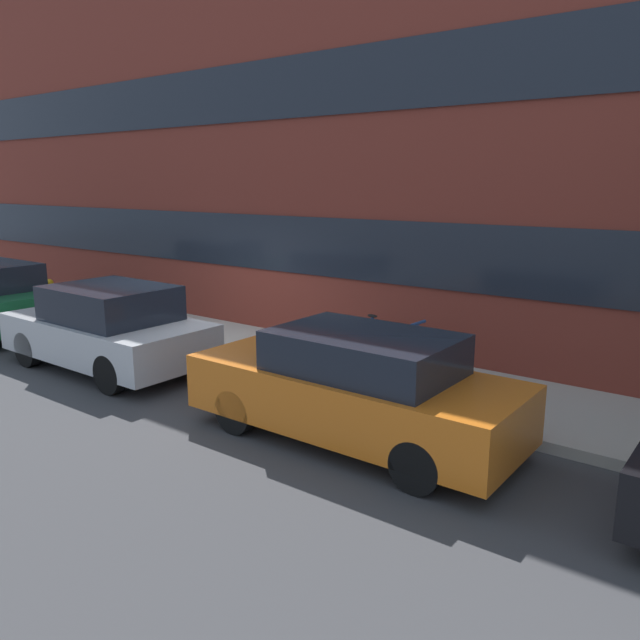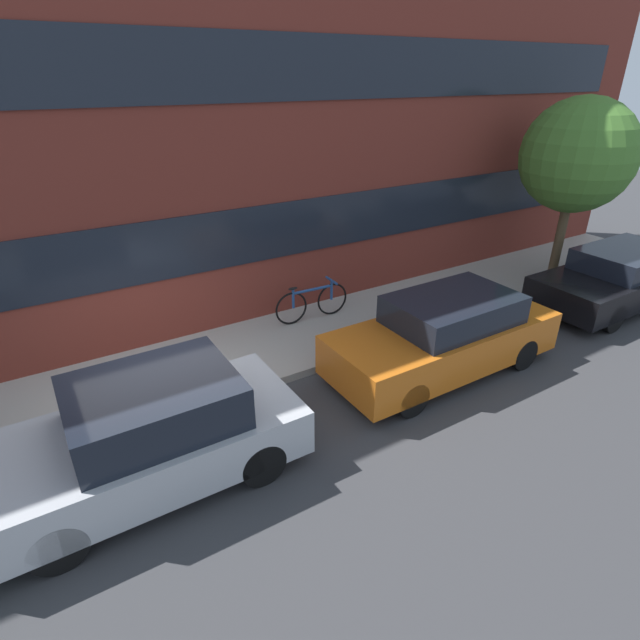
{
  "view_description": "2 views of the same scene",
  "coord_description": "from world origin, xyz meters",
  "px_view_note": "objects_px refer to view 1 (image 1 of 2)",
  "views": [
    {
      "loc": [
        8.49,
        -7.07,
        3.15
      ],
      "look_at": [
        2.99,
        0.17,
        1.12
      ],
      "focal_mm": 35.0,
      "sensor_mm": 36.0,
      "label": 1
    },
    {
      "loc": [
        -1.4,
        -6.38,
        4.79
      ],
      "look_at": [
        2.69,
        0.22,
        0.91
      ],
      "focal_mm": 28.0,
      "sensor_mm": 36.0,
      "label": 2
    }
  ],
  "objects_px": {
    "fire_hydrant": "(50,294)",
    "parked_car_silver": "(108,328)",
    "parked_car_orange": "(355,387)",
    "bicycle": "(393,342)"
  },
  "relations": [
    {
      "from": "fire_hydrant",
      "to": "parked_car_silver",
      "type": "bearing_deg",
      "value": -19.41
    },
    {
      "from": "parked_car_silver",
      "to": "fire_hydrant",
      "type": "relative_size",
      "value": 5.12
    },
    {
      "from": "parked_car_orange",
      "to": "fire_hydrant",
      "type": "distance_m",
      "value": 10.0
    },
    {
      "from": "parked_car_orange",
      "to": "fire_hydrant",
      "type": "xyz_separation_m",
      "value": [
        -9.85,
        1.69,
        -0.17
      ]
    },
    {
      "from": "parked_car_orange",
      "to": "parked_car_silver",
      "type": "bearing_deg",
      "value": 0.0
    },
    {
      "from": "fire_hydrant",
      "to": "bicycle",
      "type": "relative_size",
      "value": 0.45
    },
    {
      "from": "fire_hydrant",
      "to": "bicycle",
      "type": "bearing_deg",
      "value": 6.54
    },
    {
      "from": "bicycle",
      "to": "parked_car_orange",
      "type": "bearing_deg",
      "value": -65.95
    },
    {
      "from": "fire_hydrant",
      "to": "bicycle",
      "type": "distance_m",
      "value": 8.86
    },
    {
      "from": "parked_car_silver",
      "to": "parked_car_orange",
      "type": "xyz_separation_m",
      "value": [
        5.05,
        0.0,
        -0.02
      ]
    }
  ]
}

